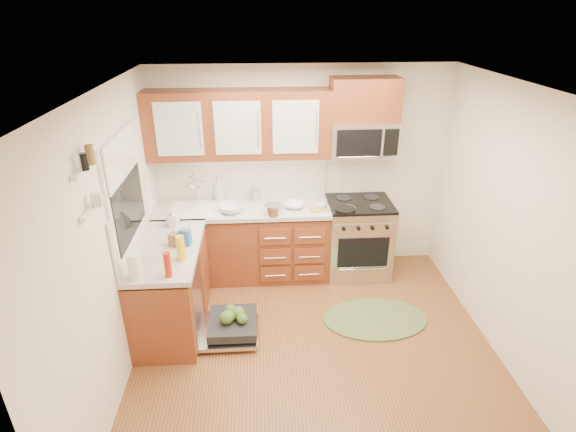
{
  "coord_description": "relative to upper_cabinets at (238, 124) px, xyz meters",
  "views": [
    {
      "loc": [
        -0.5,
        -3.39,
        3.08
      ],
      "look_at": [
        -0.22,
        0.85,
        1.07
      ],
      "focal_mm": 28.0,
      "sensor_mm": 36.0,
      "label": 1
    }
  ],
  "objects": [
    {
      "name": "wall_left",
      "position": [
        -1.02,
        -1.57,
        -0.62
      ],
      "size": [
        0.04,
        3.5,
        2.5
      ],
      "primitive_type": "cube",
      "color": "silver",
      "rests_on": "ground"
    },
    {
      "name": "window_blind",
      "position": [
        -0.98,
        -1.07,
        0.0
      ],
      "size": [
        0.02,
        0.96,
        0.4
      ],
      "primitive_type": "cube",
      "color": "white",
      "rests_on": "ground"
    },
    {
      "name": "window",
      "position": [
        -1.01,
        -1.07,
        -0.32
      ],
      "size": [
        0.03,
        1.05,
        1.05
      ],
      "primitive_type": null,
      "color": "white",
      "rests_on": "ground"
    },
    {
      "name": "backsplash_left",
      "position": [
        -1.01,
        -1.05,
        -0.67
      ],
      "size": [
        0.02,
        1.25,
        0.57
      ],
      "primitive_type": "cube",
      "color": "beige",
      "rests_on": "ground"
    },
    {
      "name": "mustard_bottle",
      "position": [
        -0.52,
        -1.29,
        -0.83
      ],
      "size": [
        0.1,
        0.1,
        0.24
      ],
      "primitive_type": "cylinder",
      "rotation": [
        0.0,
        0.0,
        -0.4
      ],
      "color": "yellow",
      "rests_on": "countertop_left"
    },
    {
      "name": "sink",
      "position": [
        -0.52,
        -0.16,
        -1.07
      ],
      "size": [
        0.62,
        0.5,
        0.26
      ],
      "primitive_type": null,
      "color": "white",
      "rests_on": "ground"
    },
    {
      "name": "red_bottle",
      "position": [
        -0.6,
        -1.57,
        -0.83
      ],
      "size": [
        0.06,
        0.06,
        0.23
      ],
      "primitive_type": "cylinder",
      "rotation": [
        0.0,
        0.0,
        -0.03
      ],
      "color": "red",
      "rests_on": "countertop_left"
    },
    {
      "name": "paper_towel_roll",
      "position": [
        -0.88,
        -1.59,
        -0.83
      ],
      "size": [
        0.14,
        0.14,
        0.24
      ],
      "primitive_type": "cylinder",
      "rotation": [
        0.0,
        0.0,
        -0.29
      ],
      "color": "white",
      "rests_on": "countertop_left"
    },
    {
      "name": "wooden_box",
      "position": [
        -0.61,
        -1.02,
        -0.88
      ],
      "size": [
        0.15,
        0.13,
        0.13
      ],
      "primitive_type": "cube",
      "rotation": [
        0.0,
        0.0,
        -0.31
      ],
      "color": "brown",
      "rests_on": "countertop_left"
    },
    {
      "name": "soap_bottle_a",
      "position": [
        -0.27,
        0.1,
        -0.8
      ],
      "size": [
        0.13,
        0.13,
        0.3
      ],
      "primitive_type": "imported",
      "rotation": [
        0.0,
        0.0,
        0.09
      ],
      "color": "#999999",
      "rests_on": "countertop_back"
    },
    {
      "name": "bowl_b",
      "position": [
        -0.12,
        -0.26,
        -0.91
      ],
      "size": [
        0.36,
        0.36,
        0.09
      ],
      "primitive_type": "imported",
      "rotation": [
        0.0,
        0.0,
        0.34
      ],
      "color": "#999999",
      "rests_on": "countertop_back"
    },
    {
      "name": "canister",
      "position": [
        0.16,
        0.07,
        -0.87
      ],
      "size": [
        0.1,
        0.1,
        0.15
      ],
      "primitive_type": "cylinder",
      "rotation": [
        0.0,
        0.0,
        -0.02
      ],
      "color": "silver",
      "rests_on": "countertop_back"
    },
    {
      "name": "cup",
      "position": [
        0.93,
        -0.23,
        -0.9
      ],
      "size": [
        0.16,
        0.16,
        0.1
      ],
      "primitive_type": "imported",
      "rotation": [
        0.0,
        0.0,
        0.42
      ],
      "color": "#999999",
      "rests_on": "countertop_back"
    },
    {
      "name": "dishwasher",
      "position": [
        -0.13,
        -1.27,
        -1.77
      ],
      "size": [
        0.7,
        0.6,
        0.2
      ],
      "primitive_type": null,
      "color": "silver",
      "rests_on": "ground"
    },
    {
      "name": "countertop_left",
      "position": [
        -0.71,
        -1.05,
        -0.97
      ],
      "size": [
        0.64,
        1.27,
        0.05
      ],
      "primitive_type": "cube",
      "color": "beige",
      "rests_on": "base_cabinet_left"
    },
    {
      "name": "ceiling",
      "position": [
        0.73,
        -1.57,
        0.62
      ],
      "size": [
        3.5,
        3.5,
        0.0
      ],
      "primitive_type": "plane",
      "rotation": [
        3.14,
        0.0,
        0.0
      ],
      "color": "white",
      "rests_on": "ground"
    },
    {
      "name": "range",
      "position": [
        1.41,
        -0.15,
        -1.4
      ],
      "size": [
        0.76,
        0.64,
        0.95
      ],
      "primitive_type": null,
      "color": "silver",
      "rests_on": "ground"
    },
    {
      "name": "skillet",
      "position": [
        1.18,
        -0.4,
        -0.9
      ],
      "size": [
        0.23,
        0.23,
        0.04
      ],
      "primitive_type": "cylinder",
      "rotation": [
        0.0,
        0.0,
        0.05
      ],
      "color": "black",
      "rests_on": "range"
    },
    {
      "name": "wall_front",
      "position": [
        0.73,
        -3.33,
        -0.62
      ],
      "size": [
        3.5,
        0.04,
        2.5
      ],
      "primitive_type": "cube",
      "color": "silver",
      "rests_on": "ground"
    },
    {
      "name": "cabinet_over_mw",
      "position": [
        1.41,
        0.0,
        0.26
      ],
      "size": [
        0.76,
        0.35,
        0.47
      ],
      "primitive_type": "cube",
      "color": "maroon",
      "rests_on": "ground"
    },
    {
      "name": "countertop_back",
      "position": [
        0.0,
        -0.14,
        -0.97
      ],
      "size": [
        2.07,
        0.64,
        0.05
      ],
      "primitive_type": "cube",
      "color": "beige",
      "rests_on": "base_cabinet_back"
    },
    {
      "name": "base_cabinet_back",
      "position": [
        0.0,
        -0.12,
        -1.45
      ],
      "size": [
        2.05,
        0.6,
        0.85
      ],
      "primitive_type": "cube",
      "color": "maroon",
      "rests_on": "ground"
    },
    {
      "name": "upper_cabinets",
      "position": [
        0.0,
        0.0,
        0.0
      ],
      "size": [
        2.05,
        0.35,
        0.75
      ],
      "primitive_type": null,
      "color": "maroon",
      "rests_on": "ground"
    },
    {
      "name": "shelf_upper",
      "position": [
        -0.99,
        -1.92,
        0.17
      ],
      "size": [
        0.04,
        0.4,
        0.03
      ],
      "primitive_type": "cube",
      "color": "white",
      "rests_on": "ground"
    },
    {
      "name": "soap_bottle_b",
      "position": [
        -0.72,
        -0.58,
        -0.86
      ],
      "size": [
        0.09,
        0.1,
        0.19
      ],
      "primitive_type": "imported",
      "rotation": [
        0.0,
        0.0,
        0.12
      ],
      "color": "#999999",
      "rests_on": "countertop_left"
    },
    {
      "name": "wall_back",
      "position": [
        0.73,
        0.18,
        -0.62
      ],
      "size": [
        3.5,
        0.04,
        2.5
      ],
      "primitive_type": "cube",
      "color": "silver",
      "rests_on": "ground"
    },
    {
      "name": "microwave",
      "position": [
        1.41,
        -0.02,
        -0.18
      ],
      "size": [
        0.76,
        0.38,
        0.4
      ],
      "primitive_type": null,
      "color": "silver",
      "rests_on": "ground"
    },
    {
      "name": "wall_right",
      "position": [
        2.48,
        -1.57,
        -0.62
      ],
      "size": [
        0.04,
        3.5,
        2.5
      ],
      "primitive_type": "cube",
      "color": "silver",
      "rests_on": "ground"
    },
    {
      "name": "base_cabinet_left",
      "position": [
        -0.72,
        -1.05,
        -1.45
      ],
      "size": [
        0.6,
        1.25,
        0.85
      ],
      "primitive_type": "cube",
      "color": "maroon",
      "rests_on": "ground"
    },
    {
      "name": "soap_bottle_c",
      "position": [
        -0.73,
        -0.54,
        -0.86
      ],
      "size": [
        0.18,
        0.18,
        0.18
      ],
      "primitive_type": "imported",
      "rotation": [
        0.0,
        0.0,
        -0.37
      ],
      "color": "#999999",
      "rests_on": "countertop_left"
    },
    {
      "name": "blue_carton",
      "position": [
        -0.52,
        -1.01,
        -0.87
      ],
      "size": [
        0.12,
        0.09,
        0.17
      ],
      "primitive_type": "cube",
      "rotation": [
        0.0,
        0.0,
        -0.34
      ],
      "color": "blue",
      "rests_on": "countertop_left"
    },
    {
      "name": "stock_pot",
      "position": [
        0.36,
        -0.35,
        -0.89
      ],
      "size": [
        0.25,
        0.25,
        0.12
      ],
      "primitive_type": "cylinder",
      "rotation": [
        0.0,
        0.0,
        0.32
      ],
      "color": "silver",
      "rests_on": "countertop_back"
    },
    {
      "name": "rug",
      "position": [
        1.42,
        -1.13,
        -1.86
      ],
      "size": [
        1.26,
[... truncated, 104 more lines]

